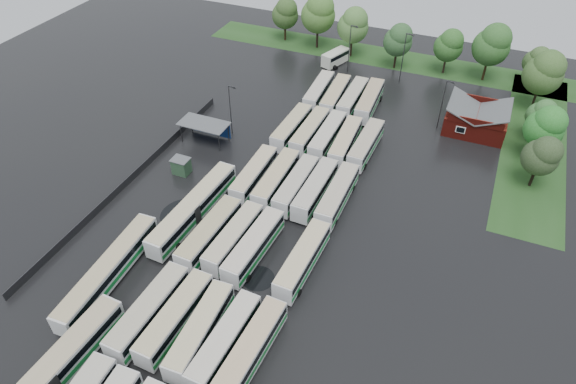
% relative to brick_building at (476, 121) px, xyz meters
% --- Properties ---
extents(ground, '(160.00, 160.00, 0.00)m').
position_rel_brick_building_xyz_m(ground, '(-24.00, -42.77, -1.87)').
color(ground, black).
rests_on(ground, ground).
extents(brick_building, '(10.07, 8.60, 5.39)m').
position_rel_brick_building_xyz_m(brick_building, '(0.00, 0.00, 0.00)').
color(brick_building, '#63120C').
rests_on(brick_building, ground).
extents(wash_shed, '(8.20, 4.20, 3.58)m').
position_rel_brick_building_xyz_m(wash_shed, '(-41.20, -20.74, 1.12)').
color(wash_shed, '#2D2D30').
rests_on(wash_shed, ground).
extents(utility_hut, '(2.70, 2.20, 2.62)m').
position_rel_brick_building_xyz_m(utility_hut, '(-40.20, -30.17, -0.55)').
color(utility_hut, '#26442B').
rests_on(utility_hut, ground).
extents(grass_strip_north, '(80.00, 10.00, 0.01)m').
position_rel_brick_building_xyz_m(grass_strip_north, '(-22.00, 22.03, -1.86)').
color(grass_strip_north, '#1E4217').
rests_on(grass_strip_north, ground).
extents(grass_strip_east, '(10.00, 50.00, 0.01)m').
position_rel_brick_building_xyz_m(grass_strip_east, '(10.00, 0.03, -1.86)').
color(grass_strip_east, '#1E4217').
rests_on(grass_strip_east, ground).
extents(west_fence, '(0.10, 50.00, 1.20)m').
position_rel_brick_building_xyz_m(west_fence, '(-46.20, -34.77, -1.27)').
color(west_fence, '#2D2D30').
rests_on(west_fence, ground).
extents(bus_r1c0, '(3.01, 12.62, 3.49)m').
position_rel_brick_building_xyz_m(bus_r1c0, '(-28.49, -55.37, 0.06)').
color(bus_r1c0, silver).
rests_on(bus_r1c0, ground).
extents(bus_r1c1, '(2.93, 12.22, 3.38)m').
position_rel_brick_building_xyz_m(bus_r1c1, '(-25.33, -54.93, -0.01)').
color(bus_r1c1, silver).
rests_on(bus_r1c1, ground).
extents(bus_r1c2, '(3.10, 12.12, 3.34)m').
position_rel_brick_building_xyz_m(bus_r1c2, '(-21.93, -55.29, -0.03)').
color(bus_r1c2, silver).
rests_on(bus_r1c2, ground).
extents(bus_r1c3, '(3.00, 12.07, 3.33)m').
position_rel_brick_building_xyz_m(bus_r1c3, '(-18.83, -55.40, -0.03)').
color(bus_r1c3, silver).
rests_on(bus_r1c3, ground).
extents(bus_r1c4, '(3.12, 12.26, 3.38)m').
position_rel_brick_building_xyz_m(bus_r1c4, '(-15.79, -55.20, -0.01)').
color(bus_r1c4, silver).
rests_on(bus_r1c4, ground).
extents(bus_r2c0, '(3.16, 12.63, 3.49)m').
position_rel_brick_building_xyz_m(bus_r2c0, '(-28.40, -41.89, 0.05)').
color(bus_r2c0, silver).
rests_on(bus_r2c0, ground).
extents(bus_r2c1, '(3.03, 12.01, 3.32)m').
position_rel_brick_building_xyz_m(bus_r2c1, '(-25.19, -41.27, -0.04)').
color(bus_r2c1, silver).
rests_on(bus_r2c1, ground).
extents(bus_r2c2, '(3.22, 12.47, 3.44)m').
position_rel_brick_building_xyz_m(bus_r2c2, '(-22.10, -41.64, 0.03)').
color(bus_r2c2, silver).
rests_on(bus_r2c2, ground).
extents(bus_r2c4, '(3.00, 12.33, 3.41)m').
position_rel_brick_building_xyz_m(bus_r2c4, '(-15.52, -41.36, 0.01)').
color(bus_r2c4, silver).
rests_on(bus_r2c4, ground).
extents(bus_r3c0, '(2.70, 11.98, 3.33)m').
position_rel_brick_building_xyz_m(bus_r3c0, '(-28.58, -28.24, -0.04)').
color(bus_r3c0, silver).
rests_on(bus_r3c0, ground).
extents(bus_r3c1, '(2.76, 12.45, 3.46)m').
position_rel_brick_building_xyz_m(bus_r3c1, '(-25.04, -28.08, 0.04)').
color(bus_r3c1, silver).
rests_on(bus_r3c1, ground).
extents(bus_r3c2, '(2.68, 12.01, 3.34)m').
position_rel_brick_building_xyz_m(bus_r3c2, '(-21.86, -28.10, -0.03)').
color(bus_r3c2, silver).
rests_on(bus_r3c2, ground).
extents(bus_r3c3, '(2.84, 12.35, 3.43)m').
position_rel_brick_building_xyz_m(bus_r3c3, '(-18.91, -27.97, 0.02)').
color(bus_r3c3, silver).
rests_on(bus_r3c3, ground).
extents(bus_r3c4, '(2.67, 12.45, 3.46)m').
position_rel_brick_building_xyz_m(bus_r3c4, '(-15.54, -28.03, 0.04)').
color(bus_r3c4, silver).
rests_on(bus_r3c4, ground).
extents(bus_r4c0, '(2.85, 12.07, 3.34)m').
position_rel_brick_building_xyz_m(bus_r4c0, '(-28.39, -14.16, -0.03)').
color(bus_r4c0, silver).
rests_on(bus_r4c0, ground).
extents(bus_r4c1, '(2.76, 12.19, 3.38)m').
position_rel_brick_building_xyz_m(bus_r4c1, '(-25.08, -14.15, -0.00)').
color(bus_r4c1, silver).
rests_on(bus_r4c1, ground).
extents(bus_r4c2, '(2.61, 12.18, 3.39)m').
position_rel_brick_building_xyz_m(bus_r4c2, '(-21.96, -14.21, -0.00)').
color(bus_r4c2, silver).
rests_on(bus_r4c2, ground).
extents(bus_r4c3, '(3.05, 12.16, 3.36)m').
position_rel_brick_building_xyz_m(bus_r4c3, '(-18.70, -14.72, -0.02)').
color(bus_r4c3, silver).
rests_on(bus_r4c3, ground).
extents(bus_r4c4, '(2.85, 12.17, 3.37)m').
position_rel_brick_building_xyz_m(bus_r4c4, '(-15.41, -14.16, -0.01)').
color(bus_r4c4, silver).
rests_on(bus_r4c4, ground).
extents(bus_r5c0, '(3.15, 12.12, 3.34)m').
position_rel_brick_building_xyz_m(bus_r5c0, '(-28.50, -0.71, -0.03)').
color(bus_r5c0, silver).
rests_on(bus_r5c0, ground).
extents(bus_r5c1, '(3.17, 12.32, 3.40)m').
position_rel_brick_building_xyz_m(bus_r5c1, '(-25.10, -1.09, 0.00)').
color(bus_r5c1, silver).
rests_on(bus_r5c1, ground).
extents(bus_r5c2, '(2.63, 12.06, 3.35)m').
position_rel_brick_building_xyz_m(bus_r5c2, '(-21.90, -0.68, -0.02)').
color(bus_r5c2, silver).
rests_on(bus_r5c2, ground).
extents(bus_r5c3, '(3.23, 12.65, 3.49)m').
position_rel_brick_building_xyz_m(bus_r5c3, '(-18.74, -0.58, 0.05)').
color(bus_r5c3, silver).
rests_on(bus_r5c3, ground).
extents(artic_bus_west_a, '(3.60, 18.87, 3.48)m').
position_rel_brick_building_xyz_m(artic_bus_west_a, '(-32.97, -65.67, 0.07)').
color(artic_bus_west_a, silver).
rests_on(artic_bus_west_a, ground).
extents(artic_bus_west_b, '(3.44, 18.72, 3.46)m').
position_rel_brick_building_xyz_m(artic_bus_west_b, '(-32.91, -38.43, 0.05)').
color(artic_bus_west_b, silver).
rests_on(artic_bus_west_b, ground).
extents(artic_bus_west_c, '(3.33, 18.10, 3.34)m').
position_rel_brick_building_xyz_m(artic_bus_west_c, '(-36.50, -52.26, -0.01)').
color(artic_bus_west_c, silver).
rests_on(artic_bus_west_c, ground).
extents(minibus, '(4.52, 7.03, 2.88)m').
position_rel_brick_building_xyz_m(minibus, '(-30.50, 14.69, -0.27)').
color(minibus, silver).
rests_on(minibus, ground).
extents(tree_north_0, '(5.94, 5.94, 9.85)m').
position_rel_brick_building_xyz_m(tree_north_0, '(-44.97, 21.82, 4.47)').
color(tree_north_0, '#312011').
rests_on(tree_north_0, ground).
extents(tree_north_1, '(7.43, 7.43, 12.31)m').
position_rel_brick_building_xyz_m(tree_north_1, '(-36.83, 20.96, 6.05)').
color(tree_north_1, black).
rests_on(tree_north_1, ground).
extents(tree_north_2, '(6.59, 6.59, 10.91)m').
position_rel_brick_building_xyz_m(tree_north_2, '(-28.58, 19.76, 5.16)').
color(tree_north_2, '#312018').
rests_on(tree_north_2, ground).
extents(tree_north_3, '(5.84, 5.84, 9.68)m').
position_rel_brick_building_xyz_m(tree_north_3, '(-18.43, 17.94, 4.36)').
color(tree_north_3, black).
rests_on(tree_north_3, ground).
extents(tree_north_4, '(5.74, 5.74, 9.51)m').
position_rel_brick_building_xyz_m(tree_north_4, '(-8.61, 19.58, 4.25)').
color(tree_north_4, '#30221A').
rests_on(tree_north_4, ground).
extents(tree_north_5, '(7.16, 7.16, 11.86)m').
position_rel_brick_building_xyz_m(tree_north_5, '(-0.71, 19.62, 5.77)').
color(tree_north_5, '#322212').
rests_on(tree_north_5, ground).
extents(tree_north_6, '(4.92, 4.92, 8.15)m').
position_rel_brick_building_xyz_m(tree_north_6, '(7.94, 21.05, 3.37)').
color(tree_north_6, black).
rests_on(tree_north_6, ground).
extents(tree_east_0, '(5.37, 5.37, 8.90)m').
position_rel_brick_building_xyz_m(tree_east_0, '(10.05, -12.38, 3.85)').
color(tree_east_0, black).
rests_on(tree_east_0, ground).
extents(tree_east_1, '(6.05, 6.05, 10.01)m').
position_rel_brick_building_xyz_m(tree_east_1, '(10.07, -5.34, 4.58)').
color(tree_east_1, black).
rests_on(tree_east_1, ground).
extents(tree_east_2, '(4.66, 4.64, 7.69)m').
position_rel_brick_building_xyz_m(tree_east_2, '(9.66, 1.02, 3.08)').
color(tree_east_2, black).
rests_on(tree_east_2, ground).
extents(tree_east_3, '(6.94, 6.94, 11.50)m').
position_rel_brick_building_xyz_m(tree_east_3, '(9.02, 11.64, 5.54)').
color(tree_east_3, black).
rests_on(tree_east_3, ground).
extents(tree_east_4, '(5.23, 5.23, 8.66)m').
position_rel_brick_building_xyz_m(tree_east_4, '(9.70, 19.06, 3.71)').
color(tree_east_4, black).
rests_on(tree_east_4, ground).
extents(lamp_post_ne, '(1.41, 0.27, 9.16)m').
position_rel_brick_building_xyz_m(lamp_post_ne, '(-5.88, -1.76, 3.45)').
color(lamp_post_ne, '#2D2D30').
rests_on(lamp_post_ne, ground).
extents(lamp_post_nw, '(1.42, 0.28, 9.22)m').
position_rel_brick_building_xyz_m(lamp_post_nw, '(-38.04, -17.35, 3.49)').
color(lamp_post_nw, '#2D2D30').
rests_on(lamp_post_nw, ground).
extents(lamp_post_back_w, '(1.53, 0.30, 9.94)m').
position_rel_brick_building_xyz_m(lamp_post_back_w, '(-26.84, 12.37, 3.90)').
color(lamp_post_back_w, '#2D2D30').
rests_on(lamp_post_back_w, ground).
extents(lamp_post_back_e, '(1.58, 0.31, 10.26)m').
position_rel_brick_building_xyz_m(lamp_post_back_e, '(-15.90, 11.99, 4.09)').
color(lamp_post_back_e, '#2D2D30').
rests_on(lamp_post_back_e, ground).
extents(puddle_2, '(7.23, 7.23, 0.01)m').
position_rel_brick_building_xyz_m(puddle_2, '(-34.52, -38.40, -1.86)').
color(puddle_2, black).
rests_on(puddle_2, ground).
extents(puddle_3, '(4.13, 4.13, 0.01)m').
position_rel_brick_building_xyz_m(puddle_3, '(-20.03, -44.84, -1.86)').
color(puddle_3, black).
rests_on(puddle_3, ground).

